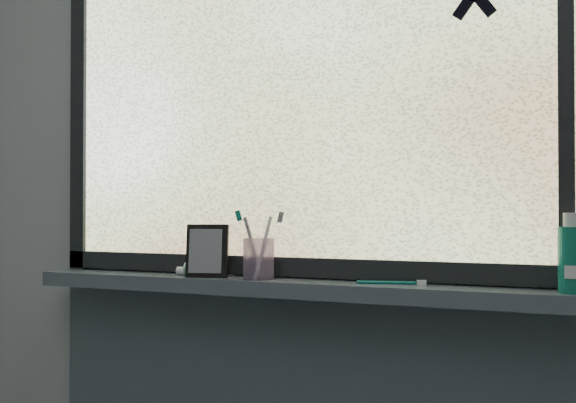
# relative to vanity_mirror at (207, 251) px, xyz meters

# --- Properties ---
(wall_back) EXTENTS (3.00, 0.01, 2.50)m
(wall_back) POSITION_rel_vanity_mirror_xyz_m (0.29, 0.09, 0.16)
(wall_back) COLOR #9EA3A8
(wall_back) RESTS_ON ground
(windowsill) EXTENTS (1.62, 0.14, 0.04)m
(windowsill) POSITION_rel_vanity_mirror_xyz_m (0.29, 0.02, -0.09)
(windowsill) COLOR #434D59
(windowsill) RESTS_ON wall_back
(window_pane) EXTENTS (1.50, 0.01, 1.00)m
(window_pane) POSITION_rel_vanity_mirror_xyz_m (0.29, 0.07, 0.44)
(window_pane) COLOR silver
(window_pane) RESTS_ON wall_back
(frame_bottom) EXTENTS (1.60, 0.03, 0.05)m
(frame_bottom) POSITION_rel_vanity_mirror_xyz_m (0.29, 0.07, -0.04)
(frame_bottom) COLOR black
(frame_bottom) RESTS_ON windowsill
(frame_left) EXTENTS (0.05, 0.03, 1.10)m
(frame_left) POSITION_rel_vanity_mirror_xyz_m (-0.48, 0.07, 0.44)
(frame_left) COLOR black
(frame_left) RESTS_ON wall_back
(frame_mullion) EXTENTS (0.03, 0.03, 1.00)m
(frame_mullion) POSITION_rel_vanity_mirror_xyz_m (0.89, 0.07, 0.44)
(frame_mullion) COLOR black
(frame_mullion) RESTS_ON wall_back
(vanity_mirror) EXTENTS (0.12, 0.09, 0.14)m
(vanity_mirror) POSITION_rel_vanity_mirror_xyz_m (0.00, 0.00, 0.00)
(vanity_mirror) COLOR black
(vanity_mirror) RESTS_ON windowsill
(toothpaste_tube) EXTENTS (0.20, 0.07, 0.04)m
(toothpaste_tube) POSITION_rel_vanity_mirror_xyz_m (-0.03, 0.02, -0.05)
(toothpaste_tube) COLOR silver
(toothpaste_tube) RESTS_ON windowsill
(toothbrush_cup) EXTENTS (0.11, 0.11, 0.11)m
(toothbrush_cup) POSITION_rel_vanity_mirror_xyz_m (0.15, 0.01, -0.02)
(toothbrush_cup) COLOR #AF8EBC
(toothbrush_cup) RESTS_ON windowsill
(toothbrush_lying) EXTENTS (0.18, 0.06, 0.01)m
(toothbrush_lying) POSITION_rel_vanity_mirror_xyz_m (0.49, 0.02, -0.06)
(toothbrush_lying) COLOR #0B6B62
(toothbrush_lying) RESTS_ON windowsill
(mouthwash_bottle) EXTENTS (0.07, 0.07, 0.14)m
(mouthwash_bottle) POSITION_rel_vanity_mirror_xyz_m (0.90, 0.00, 0.02)
(mouthwash_bottle) COLOR #21AE94
(mouthwash_bottle) RESTS_ON windowsill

